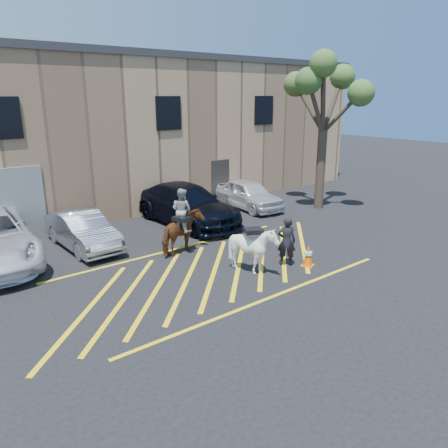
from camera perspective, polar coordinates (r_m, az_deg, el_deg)
ground at (r=14.25m, az=-2.00°, el=-5.77°), size 90.00×90.00×0.00m
car_silver_sedan at (r=16.69m, az=-17.98°, el=-0.79°), size 1.48×4.09×1.34m
car_blue_suv at (r=19.00m, az=-4.86°, el=2.55°), size 2.48×5.82×1.67m
car_white_suv at (r=21.56m, az=3.21°, el=3.90°), size 2.03×4.26×1.41m
handler at (r=14.37m, az=8.17°, el=-2.26°), size 0.71×0.69×1.64m
warehouse at (r=23.96m, az=-19.98°, el=11.36°), size 32.42×10.20×7.30m
hatching_zone at (r=14.03m, az=-1.26°, el=-6.11°), size 12.60×5.12×0.01m
mounted_bay at (r=15.33m, az=-5.49°, el=-0.46°), size 1.94×1.37×2.34m
saddled_white at (r=13.63m, az=3.82°, el=-3.30°), size 1.75×1.82×1.57m
traffic_cone at (r=14.55m, az=10.93°, el=-4.05°), size 0.49×0.49×0.73m
tree at (r=21.60m, az=13.11°, el=16.88°), size 3.99×4.37×7.31m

